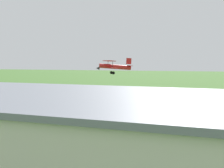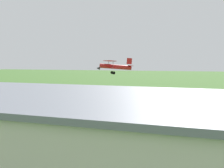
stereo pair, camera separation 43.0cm
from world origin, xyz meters
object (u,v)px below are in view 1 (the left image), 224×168
at_px(biplane, 114,66).
at_px(person_at_fence_line, 61,112).
at_px(person_crossing_taxiway, 9,110).
at_px(person_walking_on_apron, 2,115).
at_px(person_beside_truck, 15,115).
at_px(hangar, 64,132).

distance_m(biplane, person_at_fence_line, 20.18).
distance_m(person_at_fence_line, person_crossing_taxiway, 9.04).
height_order(person_at_fence_line, person_crossing_taxiway, person_at_fence_line).
height_order(person_walking_on_apron, person_crossing_taxiway, person_walking_on_apron).
xyz_separation_m(person_crossing_taxiway, person_beside_truck, (-3.93, 3.56, 0.00)).
bearing_deg(person_crossing_taxiway, hangar, 136.94).
bearing_deg(biplane, person_crossing_taxiway, 60.00).
xyz_separation_m(person_walking_on_apron, person_beside_truck, (-1.55, -1.04, -0.04)).
bearing_deg(person_walking_on_apron, person_crossing_taxiway, -62.61).
height_order(biplane, person_at_fence_line, biplane).
relative_size(hangar, person_at_fence_line, 25.98).
bearing_deg(hangar, person_walking_on_apron, -38.60).
height_order(biplane, person_beside_truck, biplane).
distance_m(biplane, person_beside_truck, 25.21).
relative_size(hangar, person_walking_on_apron, 24.78).
bearing_deg(person_beside_truck, person_at_fence_line, -140.00).
height_order(person_walking_on_apron, person_at_fence_line, person_walking_on_apron).
xyz_separation_m(biplane, person_beside_truck, (7.38, 23.15, -6.74)).
distance_m(biplane, person_crossing_taxiway, 23.61).
height_order(biplane, person_walking_on_apron, biplane).
xyz_separation_m(person_walking_on_apron, person_crossing_taxiway, (2.38, -4.59, -0.04)).
bearing_deg(person_at_fence_line, person_beside_truck, 40.00).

